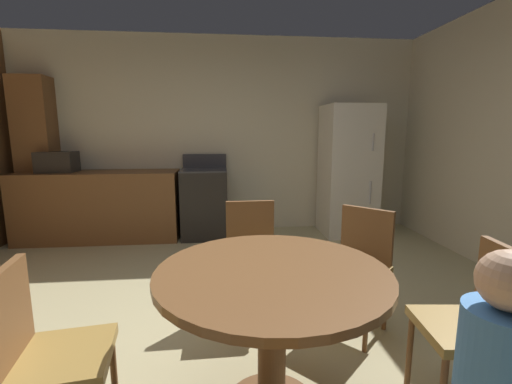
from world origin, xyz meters
name	(u,v)px	position (x,y,z in m)	size (l,w,h in m)	color
ground_plane	(225,349)	(0.00, 0.00, 0.00)	(14.00, 14.00, 0.00)	tan
wall_back	(221,136)	(0.00, 2.95, 1.35)	(5.80, 0.12, 2.70)	beige
kitchen_counter	(100,206)	(-1.59, 2.55, 0.45)	(2.02, 0.60, 0.90)	brown
pantry_column	(39,159)	(-2.38, 2.73, 1.05)	(0.44, 0.36, 2.10)	brown
oven_range	(205,202)	(-0.23, 2.55, 0.47)	(0.60, 0.60, 1.10)	black
refrigerator	(348,171)	(1.72, 2.50, 0.88)	(0.68, 0.68, 1.76)	silver
microwave	(57,162)	(-2.07, 2.55, 1.03)	(0.44, 0.32, 0.26)	black
dining_table	(272,301)	(0.23, -0.53, 0.60)	(1.12, 1.12, 0.76)	brown
chair_east	(478,320)	(1.23, -0.63, 0.50)	(0.44, 0.44, 0.87)	brown
chair_north	(252,251)	(0.22, 0.48, 0.50)	(0.40, 0.40, 0.87)	brown
chair_west	(43,350)	(-0.77, -0.67, 0.50)	(0.45, 0.45, 0.87)	brown
chair_northeast	(359,262)	(0.95, 0.17, 0.50)	(0.57, 0.57, 0.87)	brown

